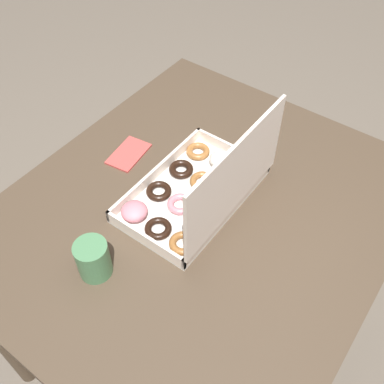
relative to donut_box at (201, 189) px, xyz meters
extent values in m
plane|color=#6B6054|center=(0.02, 0.01, -0.81)|extent=(8.00, 8.00, 0.00)
cube|color=#4C3D2D|center=(0.02, 0.01, -0.06)|extent=(1.04, 0.90, 0.03)
cylinder|color=#4C3D2D|center=(-0.45, -0.39, -0.44)|extent=(0.06, 0.06, 0.73)
cylinder|color=#4C3D2D|center=(-0.45, 0.41, -0.44)|extent=(0.06, 0.06, 0.73)
cube|color=silver|center=(0.00, -0.03, -0.05)|extent=(0.38, 0.24, 0.01)
cube|color=silver|center=(0.00, -0.14, -0.03)|extent=(0.38, 0.01, 0.03)
cube|color=silver|center=(0.00, 0.08, -0.03)|extent=(0.38, 0.01, 0.03)
cube|color=silver|center=(-0.19, -0.03, -0.03)|extent=(0.01, 0.24, 0.03)
cube|color=silver|center=(0.18, -0.03, -0.03)|extent=(0.01, 0.24, 0.03)
cube|color=silver|center=(0.00, 0.09, 0.10)|extent=(0.38, 0.01, 0.22)
torus|color=#9E6633|center=(-0.13, -0.11, -0.03)|extent=(0.07, 0.07, 0.02)
torus|color=black|center=(-0.05, -0.10, -0.03)|extent=(0.07, 0.07, 0.02)
torus|color=black|center=(0.04, -0.10, -0.03)|extent=(0.07, 0.07, 0.02)
ellipsoid|color=pink|center=(0.14, -0.10, -0.02)|extent=(0.07, 0.07, 0.04)
ellipsoid|color=white|center=(-0.14, -0.03, -0.02)|extent=(0.07, 0.07, 0.04)
torus|color=#9E6633|center=(-0.05, -0.03, -0.03)|extent=(0.07, 0.07, 0.02)
torus|color=pink|center=(0.05, -0.03, -0.03)|extent=(0.07, 0.07, 0.02)
torus|color=black|center=(0.14, -0.03, -0.03)|extent=(0.07, 0.07, 0.02)
torus|color=#9E6633|center=(-0.14, 0.04, -0.03)|extent=(0.07, 0.07, 0.02)
torus|color=#9E6633|center=(-0.04, 0.05, -0.03)|extent=(0.07, 0.07, 0.02)
ellipsoid|color=#381E11|center=(0.05, 0.05, -0.03)|extent=(0.07, 0.07, 0.03)
torus|color=#9E6633|center=(0.14, 0.05, -0.03)|extent=(0.07, 0.07, 0.02)
cylinder|color=#4C8456|center=(0.30, -0.07, 0.00)|extent=(0.07, 0.07, 0.09)
cylinder|color=black|center=(0.30, -0.07, 0.04)|extent=(0.06, 0.06, 0.01)
cube|color=#CC4C47|center=(-0.02, -0.26, -0.05)|extent=(0.13, 0.09, 0.01)
camera|label=1|loc=(0.60, 0.41, 0.83)|focal=42.00mm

